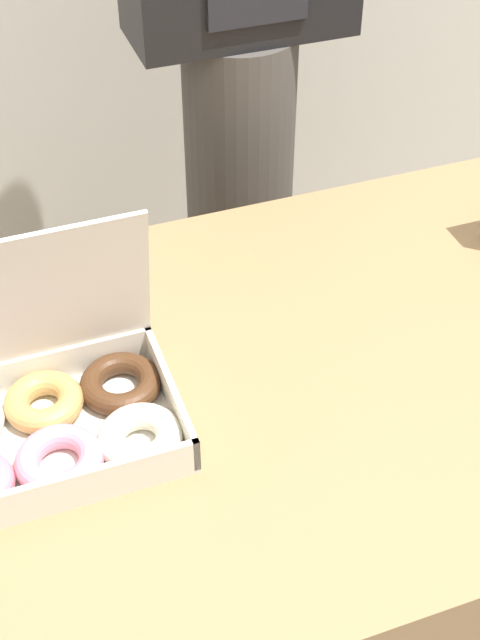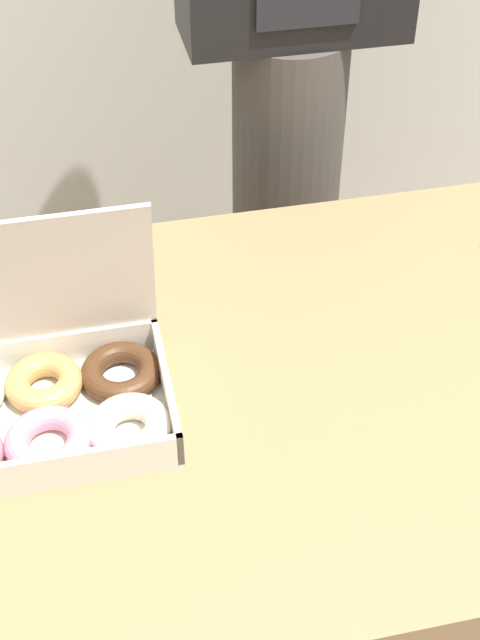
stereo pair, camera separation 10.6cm
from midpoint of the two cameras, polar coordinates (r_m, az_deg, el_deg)
table at (r=1.45m, az=2.11°, el=-13.81°), size 1.14×0.74×0.78m
donut_box at (r=1.08m, az=-14.77°, el=-5.93°), size 0.32×0.23×0.26m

